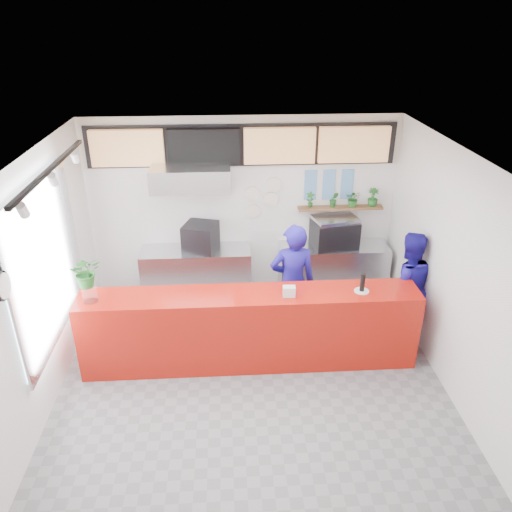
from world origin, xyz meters
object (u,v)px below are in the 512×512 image
(staff_center, at_px, (292,283))
(staff_right, at_px, (406,287))
(pepper_mill, at_px, (363,282))
(panini_oven, at_px, (201,237))
(service_counter, at_px, (250,329))
(espresso_machine, at_px, (334,233))

(staff_center, distance_m, staff_right, 1.64)
(staff_center, distance_m, pepper_mill, 1.10)
(staff_center, bearing_deg, panini_oven, -43.85)
(service_counter, bearing_deg, staff_center, 43.24)
(staff_right, bearing_deg, service_counter, 12.28)
(service_counter, height_order, panini_oven, panini_oven)
(service_counter, height_order, staff_right, staff_right)
(espresso_machine, bearing_deg, panini_oven, 171.07)
(service_counter, xyz_separation_m, staff_center, (0.65, 0.61, 0.35))
(pepper_mill, bearing_deg, staff_right, 32.97)
(service_counter, bearing_deg, pepper_mill, -1.30)
(service_counter, relative_size, staff_center, 2.49)
(panini_oven, distance_m, pepper_mill, 2.85)
(espresso_machine, relative_size, pepper_mill, 2.83)
(panini_oven, relative_size, pepper_mill, 1.98)
(panini_oven, relative_size, staff_right, 0.29)
(espresso_machine, bearing_deg, pepper_mill, -99.33)
(espresso_machine, xyz_separation_m, pepper_mill, (-0.01, -1.83, 0.11))
(pepper_mill, bearing_deg, espresso_machine, 89.60)
(espresso_machine, bearing_deg, service_counter, -138.48)
(service_counter, distance_m, staff_center, 0.95)
(staff_center, height_order, staff_right, staff_center)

